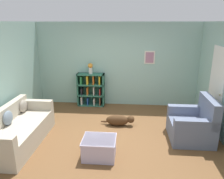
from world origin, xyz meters
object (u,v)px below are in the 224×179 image
at_px(couch, 17,131).
at_px(coffee_table, 99,147).
at_px(dog, 119,120).
at_px(vase, 90,68).
at_px(bookshelf, 91,90).
at_px(recliner_chair, 193,125).

distance_m(couch, coffee_table, 1.88).
xyz_separation_m(couch, dog, (2.17, 1.09, -0.17)).
distance_m(coffee_table, vase, 3.05).
relative_size(couch, bookshelf, 1.92).
xyz_separation_m(bookshelf, coffee_table, (0.67, -2.82, -0.31)).
height_order(couch, dog, couch).
xyz_separation_m(bookshelf, recliner_chair, (2.70, -1.93, -0.17)).
xyz_separation_m(recliner_chair, dog, (-1.72, 0.54, -0.20)).
bearing_deg(coffee_table, couch, 169.75).
xyz_separation_m(couch, vase, (1.19, 2.46, 0.92)).
relative_size(couch, coffee_table, 3.05).
bearing_deg(dog, recliner_chair, -17.35).
xyz_separation_m(couch, bookshelf, (1.19, 2.48, 0.21)).
distance_m(couch, dog, 2.43).
bearing_deg(vase, bookshelf, 111.25).
distance_m(coffee_table, dog, 1.46).
xyz_separation_m(dog, vase, (-0.97, 1.38, 1.08)).
distance_m(couch, bookshelf, 2.76).
bearing_deg(recliner_chair, coffee_table, -156.45).
bearing_deg(vase, recliner_chair, -35.41).
height_order(dog, vase, vase).
bearing_deg(recliner_chair, couch, -171.92).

